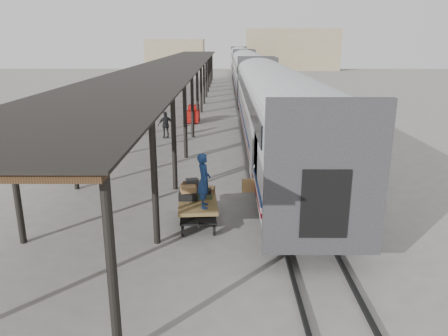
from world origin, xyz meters
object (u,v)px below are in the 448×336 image
object	(u,v)px
porter	(204,181)
luggage_tug	(193,115)
pedestrian	(166,125)
baggage_cart	(198,205)

from	to	relation	value
porter	luggage_tug	bearing A→B (deg)	0.91
porter	pedestrian	xyz separation A→B (m)	(-3.06, 13.86, -0.89)
baggage_cart	pedestrian	world-z (taller)	pedestrian
luggage_tug	pedestrian	bearing A→B (deg)	-102.38
baggage_cart	porter	world-z (taller)	porter
porter	pedestrian	size ratio (longest dim) A/B	1.04
pedestrian	baggage_cart	bearing A→B (deg)	80.80
luggage_tug	porter	bearing A→B (deg)	-83.41
baggage_cart	porter	size ratio (longest dim) A/B	1.42
baggage_cart	porter	bearing A→B (deg)	-73.28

